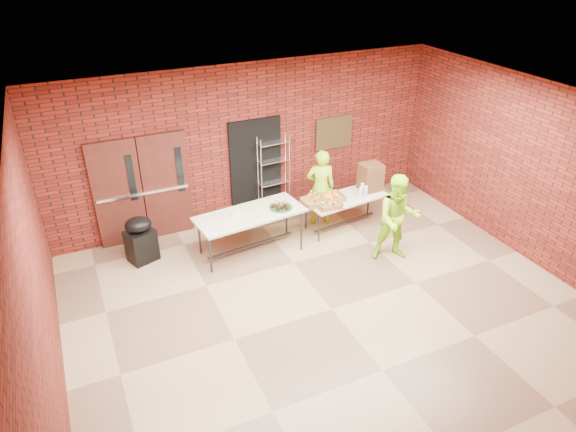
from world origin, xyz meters
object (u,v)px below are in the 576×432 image
object	(u,v)px
coffee_dispenser	(371,177)
table_left	(250,217)
volunteer_woman	(320,187)
volunteer_man	(398,218)
table_right	(346,200)
wire_rack	(274,176)
covered_grill	(141,239)

from	to	relation	value
coffee_dispenser	table_left	bearing A→B (deg)	-176.60
volunteer_woman	volunteer_man	distance (m)	1.86
table_left	table_right	xyz separation A→B (m)	(2.06, 0.05, -0.13)
coffee_dispenser	volunteer_woman	distance (m)	1.04
table_left	volunteer_man	bearing A→B (deg)	-35.12
table_right	volunteer_woman	bearing A→B (deg)	124.52
table_right	volunteer_man	bearing A→B (deg)	-85.22
table_left	table_right	size ratio (longest dim) A/B	1.20
volunteer_man	table_right	bearing A→B (deg)	123.35
volunteer_woman	volunteer_man	world-z (taller)	volunteer_man
table_right	volunteer_woman	distance (m)	0.57
coffee_dispenser	volunteer_man	world-z (taller)	volunteer_man
volunteer_woman	volunteer_man	xyz separation A→B (m)	(0.63, -1.75, 0.03)
table_right	coffee_dispenser	world-z (taller)	coffee_dispenser
wire_rack	coffee_dispenser	world-z (taller)	wire_rack
wire_rack	table_left	size ratio (longest dim) A/B	0.84
table_left	covered_grill	world-z (taller)	covered_grill
table_left	volunteer_woman	size ratio (longest dim) A/B	1.30
volunteer_man	coffee_dispenser	bearing A→B (deg)	98.16
covered_grill	volunteer_woman	distance (m)	3.63
table_left	coffee_dispenser	bearing A→B (deg)	-2.83
covered_grill	wire_rack	bearing A→B (deg)	-7.26
table_left	volunteer_woman	bearing A→B (deg)	8.91
wire_rack	volunteer_woman	bearing A→B (deg)	-48.98
coffee_dispenser	volunteer_woman	size ratio (longest dim) A/B	0.35
volunteer_man	volunteer_woman	bearing A→B (deg)	131.71
table_left	volunteer_woman	distance (m)	1.76
table_left	coffee_dispenser	world-z (taller)	coffee_dispenser
coffee_dispenser	volunteer_man	bearing A→B (deg)	-103.62
wire_rack	table_right	xyz separation A→B (m)	(1.07, -1.14, -0.25)
coffee_dispenser	volunteer_woman	world-z (taller)	volunteer_woman
table_left	coffee_dispenser	distance (m)	2.69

